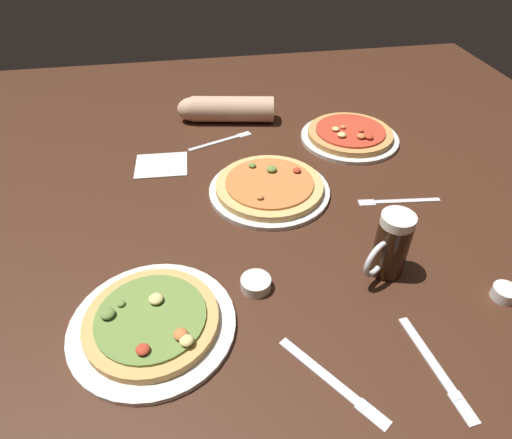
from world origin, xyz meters
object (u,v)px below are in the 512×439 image
Objects in this scene: knife_right at (332,381)px; knife_spare at (436,367)px; pizza_plate_far at (269,187)px; beer_mug_dark at (390,246)px; napkin_folded at (161,165)px; fork_spare at (222,140)px; ramekin_butter at (504,293)px; pizza_plate_side at (350,135)px; fork_left at (397,201)px; diner_arm at (223,109)px; ramekin_sauce at (256,284)px; pizza_plate_near at (152,323)px.

knife_right is 0.91× the size of knife_spare.
pizza_plate_far is 0.39m from beer_mug_dark.
napkin_folded is 0.23m from fork_spare.
beer_mug_dark is 3.03× the size of ramekin_butter.
pizza_plate_side is at bearing 97.92° from ramekin_butter.
fork_left is (0.33, -0.10, -0.01)m from pizza_plate_far.
pizza_plate_far is 0.34m from fork_left.
diner_arm is at bearing 94.08° from knife_right.
ramekin_butter reaches higher than fork_spare.
fork_spare is (-0.42, 0.40, 0.00)m from fork_left.
napkin_folded is (-0.29, 0.19, -0.01)m from pizza_plate_far.
napkin_folded is 0.81m from knife_right.
ramekin_sauce is 1.27× the size of ramekin_butter.
fork_left is at bearing 60.12° from beer_mug_dark.
knife_spare is (-0.14, -0.48, 0.00)m from fork_left.
pizza_plate_near is 1.45× the size of knife_spare.
fork_spare is at bearing 107.70° from pizza_plate_far.
pizza_plate_side is 0.70m from ramekin_butter.
pizza_plate_near is 0.23m from ramekin_sauce.
fork_left is at bearing 25.21° from pizza_plate_near.
beer_mug_dark is at bearing -101.77° from pizza_plate_side.
fork_left is at bearing -53.52° from diner_arm.
pizza_plate_near is at bearing -134.20° from pizza_plate_side.
napkin_folded is 0.68× the size of knife_spare.
beer_mug_dark is at bearing -71.11° from diner_arm.
knife_spare is 0.67× the size of diner_arm.
diner_arm reaches higher than fork_spare.
beer_mug_dark is at bearing -119.88° from fork_left.
napkin_folded is (-0.70, 0.64, -0.01)m from ramekin_butter.
knife_right is (0.29, -0.76, -0.00)m from napkin_folded.
ramekin_sauce is 0.32× the size of knife_right.
beer_mug_dark reaches higher than pizza_plate_far.
fork_spare is at bearing -99.12° from diner_arm.
diner_arm is (-0.07, 0.44, 0.03)m from pizza_plate_far.
fork_spare is 0.64× the size of diner_arm.
napkin_folded is at bearing -174.92° from pizza_plate_side.
diner_arm is at bearing 104.56° from knife_spare.
fork_left is at bearing -43.47° from fork_spare.
ramekin_sauce is at bearing 17.29° from pizza_plate_near.
beer_mug_dark is at bearing -60.15° from pizza_plate_far.
beer_mug_dark is (0.50, 0.07, 0.06)m from pizza_plate_near.
knife_right and fork_spare have the same top height.
ramekin_butter is (0.10, -0.69, -0.00)m from pizza_plate_side.
beer_mug_dark is 0.70× the size of fork_left.
diner_arm is (-0.39, 0.20, 0.03)m from pizza_plate_side.
pizza_plate_far is 2.16× the size of napkin_folded.
pizza_plate_near is 1.03× the size of pizza_plate_side.
ramekin_sauce is 0.43× the size of napkin_folded.
pizza_plate_side is 0.83m from knife_spare.
beer_mug_dark is 0.47× the size of diner_arm.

